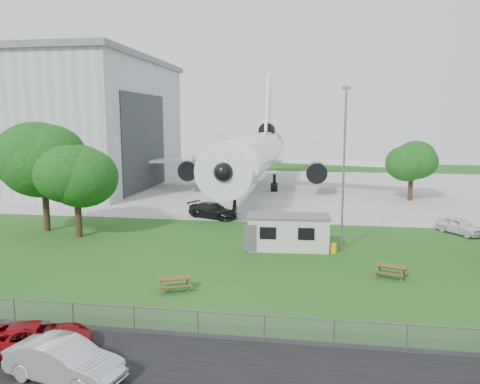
# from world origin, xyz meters

# --- Properties ---
(ground) EXTENTS (160.00, 160.00, 0.00)m
(ground) POSITION_xyz_m (0.00, 0.00, 0.00)
(ground) COLOR #2E6422
(asphalt_strip) EXTENTS (120.00, 8.00, 0.02)m
(asphalt_strip) POSITION_xyz_m (0.00, -13.00, 0.01)
(asphalt_strip) COLOR black
(asphalt_strip) RESTS_ON ground
(concrete_apron) EXTENTS (120.00, 46.00, 0.03)m
(concrete_apron) POSITION_xyz_m (0.00, 38.00, 0.01)
(concrete_apron) COLOR #B7B7B2
(concrete_apron) RESTS_ON ground
(hangar) EXTENTS (43.00, 31.00, 18.55)m
(hangar) POSITION_xyz_m (-37.97, 36.00, 9.41)
(hangar) COLOR #B2B7BC
(hangar) RESTS_ON ground
(airliner) EXTENTS (46.36, 47.73, 17.69)m
(airliner) POSITION_xyz_m (-2.00, 35.86, 5.27)
(airliner) COLOR white
(airliner) RESTS_ON ground
(site_cabin) EXTENTS (6.83, 3.09, 2.62)m
(site_cabin) POSITION_xyz_m (4.22, 6.03, 1.31)
(site_cabin) COLOR beige
(site_cabin) RESTS_ON ground
(picnic_west) EXTENTS (2.24, 2.07, 0.76)m
(picnic_west) POSITION_xyz_m (-1.76, -3.83, 0.00)
(picnic_west) COLOR brown
(picnic_west) RESTS_ON ground
(picnic_east) EXTENTS (2.22, 2.05, 0.76)m
(picnic_east) POSITION_xyz_m (10.89, 0.42, 0.00)
(picnic_east) COLOR brown
(picnic_east) RESTS_ON ground
(fence) EXTENTS (58.00, 0.04, 1.30)m
(fence) POSITION_xyz_m (0.00, -9.50, 0.00)
(fence) COLOR gray
(fence) RESTS_ON ground
(lamp_mast) EXTENTS (0.16, 0.16, 12.00)m
(lamp_mast) POSITION_xyz_m (8.20, 6.20, 6.00)
(lamp_mast) COLOR slate
(lamp_mast) RESTS_ON ground
(tree_west_big) EXTENTS (7.97, 7.97, 10.19)m
(tree_west_big) POSITION_xyz_m (-17.30, 8.75, 6.20)
(tree_west_big) COLOR #382619
(tree_west_big) RESTS_ON ground
(tree_west_small) EXTENTS (6.30, 6.30, 8.50)m
(tree_west_small) POSITION_xyz_m (-13.37, 7.05, 5.33)
(tree_west_small) COLOR #382619
(tree_west_small) RESTS_ON ground
(tree_far_apron) EXTENTS (6.26, 6.26, 8.07)m
(tree_far_apron) POSITION_xyz_m (17.80, 30.12, 4.93)
(tree_far_apron) COLOR #382619
(tree_far_apron) RESTS_ON ground
(car_centre_sedan) EXTENTS (4.88, 2.59, 1.53)m
(car_centre_sedan) POSITION_xyz_m (-3.13, -13.61, 0.76)
(car_centre_sedan) COLOR silver
(car_centre_sedan) RESTS_ON ground
(car_west_estate) EXTENTS (5.02, 3.45, 1.27)m
(car_west_estate) POSITION_xyz_m (-5.42, -11.86, 0.64)
(car_west_estate) COLOR maroon
(car_west_estate) RESTS_ON ground
(car_ne_hatch) EXTENTS (3.80, 4.38, 1.42)m
(car_ne_hatch) POSITION_xyz_m (18.59, 13.02, 0.71)
(car_ne_hatch) COLOR white
(car_ne_hatch) RESTS_ON ground
(car_apron_van) EXTENTS (5.66, 4.07, 1.52)m
(car_apron_van) POSITION_xyz_m (-3.85, 16.30, 0.76)
(car_apron_van) COLOR black
(car_apron_van) RESTS_ON ground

